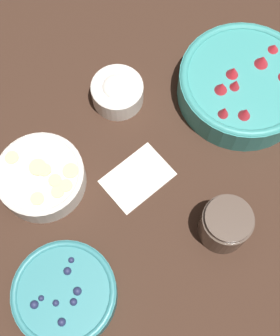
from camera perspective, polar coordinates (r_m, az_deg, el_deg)
ground_plane at (r=0.93m, az=1.31°, el=-0.25°), size 4.00×4.00×0.00m
bowl_strawberries at (r=0.99m, az=12.56°, el=10.01°), size 0.27×0.27×0.09m
bowl_blueberries at (r=0.85m, az=-9.14°, el=-14.90°), size 0.18×0.18×0.06m
bowl_bananas at (r=0.91m, az=-11.98°, el=-1.03°), size 0.17×0.17×0.05m
bowl_cream at (r=0.97m, az=-2.78°, el=9.36°), size 0.11×0.11×0.06m
jar_chocolate at (r=0.87m, az=10.31°, el=-6.81°), size 0.09×0.09×0.09m
napkin at (r=0.92m, az=-0.18°, el=-1.37°), size 0.14×0.11×0.01m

